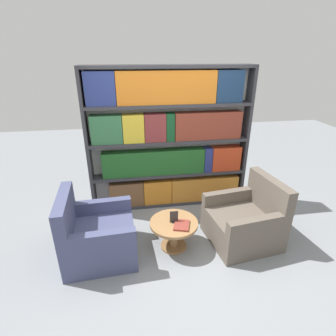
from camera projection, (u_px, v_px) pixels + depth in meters
The scene contains 7 objects.
ground_plane at pixel (186, 257), 3.58m from camera, with size 14.00×14.00×0.00m, color gray.
bookshelf at pixel (170, 141), 4.41m from camera, with size 2.71×0.30×2.40m.
armchair_left at pixel (96, 236), 3.50m from camera, with size 0.96×0.93×0.95m.
armchair_right at pixel (245, 222), 3.80m from camera, with size 1.02×0.99×0.95m.
coffee_table at pixel (174, 229), 3.65m from camera, with size 0.67×0.67×0.42m.
table_sign at pixel (174, 217), 3.57m from camera, with size 0.11×0.06×0.17m.
stray_book at pixel (182, 225), 3.52m from camera, with size 0.26×0.29×0.03m.
Camera 1 is at (-0.67, -2.71, 2.56)m, focal length 28.00 mm.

